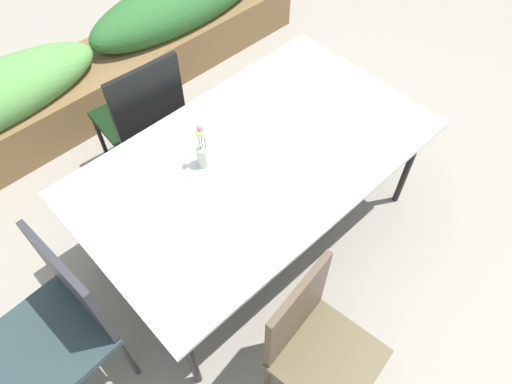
{
  "coord_description": "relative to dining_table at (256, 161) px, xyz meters",
  "views": [
    {
      "loc": [
        -1.0,
        -1.18,
        2.53
      ],
      "look_at": [
        0.08,
        -0.03,
        0.41
      ],
      "focal_mm": 33.12,
      "sensor_mm": 36.0,
      "label": 1
    }
  ],
  "objects": [
    {
      "name": "chair_end_left",
      "position": [
        -1.19,
        0.01,
        -0.14
      ],
      "size": [
        0.52,
        0.52,
        0.95
      ],
      "rotation": [
        0.0,
        0.0,
        1.64
      ],
      "color": "#28393C",
      "rests_on": "ground"
    },
    {
      "name": "chair_far_side",
      "position": [
        -0.17,
        0.81,
        -0.15
      ],
      "size": [
        0.49,
        0.49,
        0.96
      ],
      "rotation": [
        0.0,
        0.0,
        -0.07
      ],
      "color": "black",
      "rests_on": "ground"
    },
    {
      "name": "dining_table",
      "position": [
        0.0,
        0.0,
        0.0
      ],
      "size": [
        1.85,
        1.08,
        0.71
      ],
      "color": "#B2C6C1",
      "rests_on": "ground"
    },
    {
      "name": "flower_vase",
      "position": [
        -0.22,
        0.14,
        0.12
      ],
      "size": [
        0.07,
        0.07,
        0.27
      ],
      "color": "silver",
      "rests_on": "dining_table"
    },
    {
      "name": "planter_box",
      "position": [
        0.01,
        1.68,
        -0.36
      ],
      "size": [
        3.5,
        0.56,
        0.68
      ],
      "color": "brown",
      "rests_on": "ground"
    },
    {
      "name": "ground_plane",
      "position": [
        -0.08,
        0.03,
        -0.68
      ],
      "size": [
        12.0,
        12.0,
        0.0
      ],
      "primitive_type": "plane",
      "color": "gray"
    },
    {
      "name": "chair_near_left",
      "position": [
        -0.43,
        -0.82,
        -0.16
      ],
      "size": [
        0.46,
        0.46,
        0.92
      ],
      "rotation": [
        0.0,
        0.0,
        3.28
      ],
      "color": "brown",
      "rests_on": "ground"
    }
  ]
}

